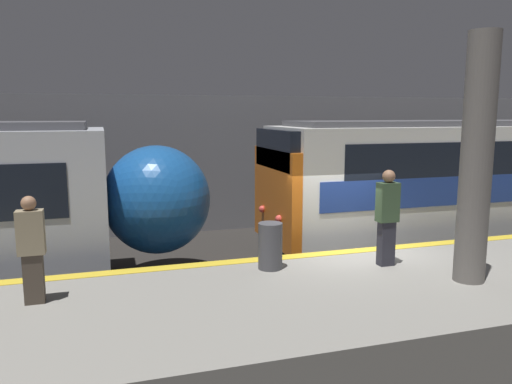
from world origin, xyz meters
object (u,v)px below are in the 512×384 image
person_walking (387,215)px  trash_bin (270,246)px  support_pillar_near (476,160)px  person_waiting (32,247)px

person_walking → trash_bin: (-2.13, 0.44, -0.53)m
support_pillar_near → person_waiting: bearing=171.1°
support_pillar_near → person_waiting: size_ratio=2.53×
person_waiting → trash_bin: person_waiting is taller
support_pillar_near → person_walking: size_ratio=2.29×
person_waiting → trash_bin: 3.96m
person_waiting → trash_bin: (3.90, 0.53, -0.43)m
support_pillar_near → trash_bin: (-3.01, 1.62, -1.63)m
person_waiting → person_walking: 6.03m
support_pillar_near → person_walking: support_pillar_near is taller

